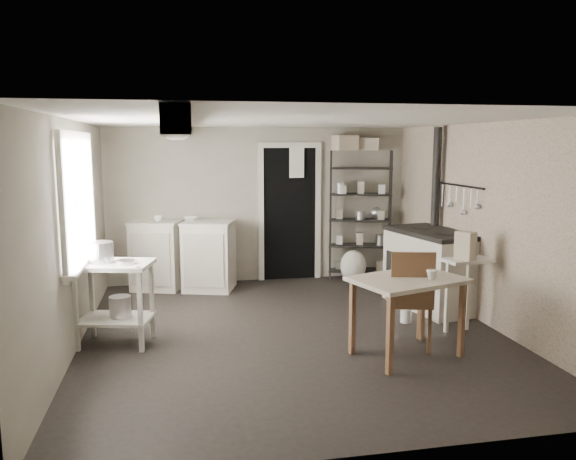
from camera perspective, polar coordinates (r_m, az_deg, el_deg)
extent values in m
plane|color=black|center=(6.28, 0.53, -10.39)|extent=(5.00, 5.00, 0.00)
plane|color=white|center=(5.93, 0.57, 11.09)|extent=(5.00, 5.00, 0.00)
cube|color=#9F9888|center=(8.44, -2.87, 2.56)|extent=(4.50, 0.02, 2.30)
cube|color=#9F9888|center=(3.63, 8.55, -5.82)|extent=(4.50, 0.02, 2.30)
cube|color=#9F9888|center=(5.97, -21.11, -0.58)|extent=(0.02, 5.00, 2.30)
cube|color=#9F9888|center=(6.81, 19.43, 0.59)|extent=(0.02, 5.00, 2.30)
cylinder|color=silver|center=(6.01, -18.49, -2.43)|extent=(0.33, 0.33, 0.27)
cylinder|color=silver|center=(5.89, -16.15, -3.44)|extent=(0.20, 0.20, 0.10)
cylinder|color=silver|center=(6.09, -16.67, -7.56)|extent=(0.29, 0.29, 0.24)
imported|color=white|center=(8.06, -9.91, 0.76)|extent=(0.31, 0.31, 0.07)
imported|color=white|center=(8.01, -13.05, 0.69)|extent=(0.15, 0.15, 0.09)
imported|color=white|center=(8.49, 5.58, 4.04)|extent=(0.09, 0.09, 0.19)
cube|color=beige|center=(8.48, 5.82, 8.38)|extent=(0.36, 0.33, 0.22)
cube|color=beige|center=(8.64, 8.28, 8.21)|extent=(0.37, 0.36, 0.18)
cube|color=beige|center=(6.36, 17.59, -1.15)|extent=(0.20, 0.24, 0.31)
imported|color=white|center=(5.53, 14.36, -4.60)|extent=(0.11, 0.11, 0.09)
ellipsoid|color=white|center=(8.53, 6.65, -3.62)|extent=(0.45, 0.40, 0.47)
cylinder|color=white|center=(6.74, 11.88, -8.55)|extent=(0.15, 0.15, 0.16)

